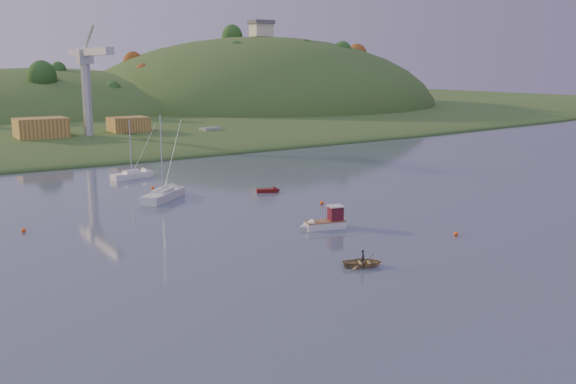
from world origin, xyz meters
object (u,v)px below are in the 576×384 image
fishing_boat (322,222)px  canoe (363,263)px  red_tender (272,190)px  sailboat_far (132,174)px  sailboat_near (163,195)px

fishing_boat → canoe: 14.82m
fishing_boat → red_tender: (6.94, 22.24, -0.54)m
fishing_boat → sailboat_far: 46.27m
sailboat_far → red_tender: 27.15m
fishing_boat → canoe: fishing_boat is taller
fishing_boat → sailboat_far: (-6.54, 45.81, -0.13)m
canoe → sailboat_near: bearing=30.5°
fishing_boat → sailboat_far: bearing=-66.8°
fishing_boat → sailboat_near: size_ratio=0.49×
fishing_boat → red_tender: size_ratio=1.52×
sailboat_near → red_tender: bearing=-52.1°
sailboat_near → canoe: size_ratio=3.15×
sailboat_near → red_tender: 16.54m
sailboat_near → canoe: (3.80, -39.79, -0.38)m
sailboat_near → canoe: bearing=-123.6°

